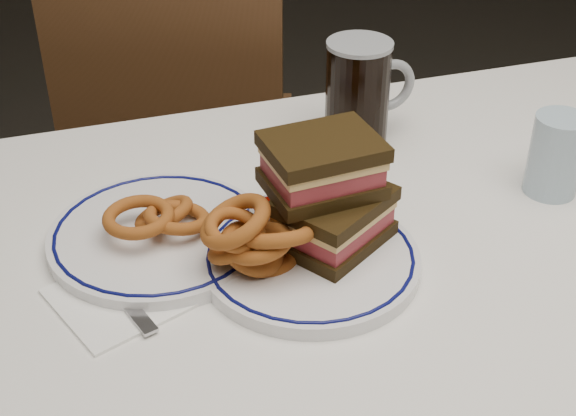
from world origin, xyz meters
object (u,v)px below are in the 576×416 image
object	(u,v)px
main_plate	(310,259)
beer_mug	(360,92)
reuben_sandwich	(328,192)
chair_far	(182,132)
far_plate	(159,235)

from	to	relation	value
main_plate	beer_mug	xyz separation A→B (m)	(0.16, 0.26, 0.07)
main_plate	reuben_sandwich	size ratio (longest dim) A/B	1.60
chair_far	far_plate	bearing A→B (deg)	-102.42
main_plate	far_plate	distance (m)	0.19
reuben_sandwich	beer_mug	xyz separation A→B (m)	(0.14, 0.24, -0.00)
beer_mug	far_plate	distance (m)	0.37
reuben_sandwich	chair_far	bearing A→B (deg)	92.44
chair_far	beer_mug	world-z (taller)	chair_far
main_plate	far_plate	world-z (taller)	same
chair_far	far_plate	world-z (taller)	chair_far
reuben_sandwich	beer_mug	world-z (taller)	beer_mug
chair_far	reuben_sandwich	xyz separation A→B (m)	(0.03, -0.77, 0.31)
main_plate	reuben_sandwich	xyz separation A→B (m)	(0.03, 0.02, 0.07)
main_plate	far_plate	bearing A→B (deg)	147.63
main_plate	beer_mug	size ratio (longest dim) A/B	1.64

